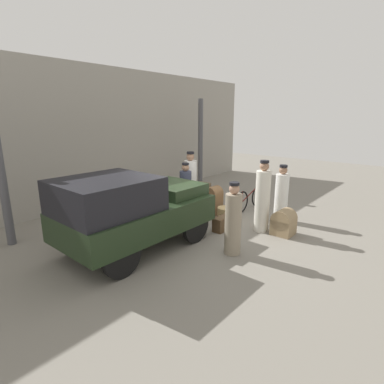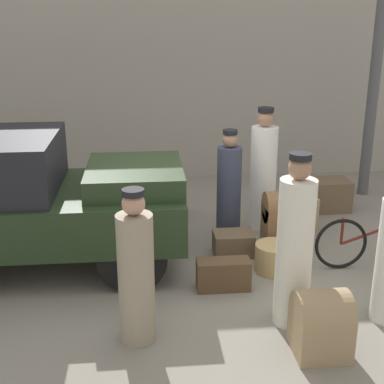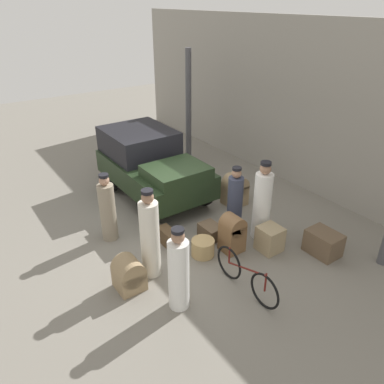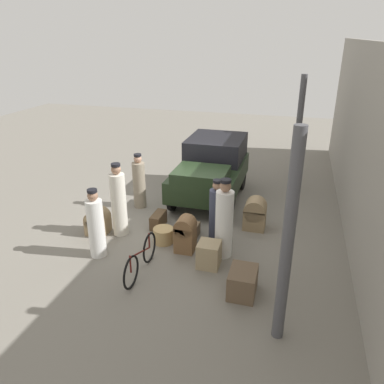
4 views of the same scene
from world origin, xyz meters
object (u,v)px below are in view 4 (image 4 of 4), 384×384
at_px(wicker_basket, 164,235).
at_px(trunk_wicker_pale, 158,220).
at_px(porter_standing_middle, 224,222).
at_px(suitcase_tan_flat, 190,231).
at_px(porter_carrying_trunk, 216,214).
at_px(suitcase_small_leather, 98,222).
at_px(porter_with_bicycle, 96,226).
at_px(porter_lifting_near_truck, 139,183).
at_px(suitcase_black_upright, 243,282).
at_px(trunk_barrel_dark, 255,214).
at_px(conductor_in_dark_uniform, 119,202).
at_px(trunk_large_brown, 209,254).
at_px(truck, 212,167).
at_px(trunk_umber_medium, 185,233).
at_px(bicycle, 141,259).

bearing_deg(wicker_basket, trunk_wicker_pale, -150.63).
distance_m(porter_standing_middle, suitcase_tan_flat, 1.31).
distance_m(porter_carrying_trunk, suitcase_small_leather, 2.99).
relative_size(wicker_basket, suitcase_tan_flat, 0.92).
bearing_deg(porter_standing_middle, porter_with_bicycle, -73.95).
xyz_separation_m(wicker_basket, suitcase_tan_flat, (-0.43, 0.54, -0.03)).
xyz_separation_m(porter_lifting_near_truck, suitcase_small_leather, (1.75, -0.39, -0.41)).
xyz_separation_m(porter_with_bicycle, suitcase_black_upright, (0.47, 3.34, -0.48)).
distance_m(trunk_wicker_pale, suitcase_black_upright, 3.30).
relative_size(suitcase_tan_flat, trunk_barrel_dark, 0.65).
bearing_deg(wicker_basket, conductor_in_dark_uniform, -95.27).
relative_size(porter_carrying_trunk, suitcase_black_upright, 2.29).
height_order(porter_standing_middle, suitcase_small_leather, porter_standing_middle).
distance_m(trunk_large_brown, trunk_barrel_dark, 2.12).
height_order(conductor_in_dark_uniform, suitcase_black_upright, conductor_in_dark_uniform).
relative_size(truck, porter_lifting_near_truck, 2.14).
height_order(porter_standing_middle, trunk_umber_medium, porter_standing_middle).
height_order(porter_lifting_near_truck, suitcase_small_leather, porter_lifting_near_truck).
distance_m(trunk_wicker_pale, trunk_barrel_dark, 2.49).
xyz_separation_m(bicycle, trunk_wicker_pale, (-2.05, -0.39, -0.17)).
bearing_deg(suitcase_tan_flat, trunk_large_brown, 33.79).
height_order(truck, bicycle, truck).
bearing_deg(bicycle, trunk_wicker_pale, -169.23).
xyz_separation_m(bicycle, conductor_in_dark_uniform, (-1.44, -1.17, 0.50)).
bearing_deg(trunk_wicker_pale, suitcase_black_upright, 49.86).
distance_m(porter_lifting_near_truck, trunk_large_brown, 3.58).
relative_size(truck, trunk_umber_medium, 3.99).
relative_size(porter_lifting_near_truck, trunk_wicker_pale, 2.51).
bearing_deg(suitcase_small_leather, trunk_barrel_dark, 109.71).
bearing_deg(porter_with_bicycle, porter_standing_middle, 106.05).
height_order(porter_with_bicycle, trunk_umber_medium, porter_with_bicycle).
bearing_deg(conductor_in_dark_uniform, porter_lifting_near_truck, -174.20).
relative_size(bicycle, trunk_wicker_pale, 2.59).
bearing_deg(trunk_barrel_dark, porter_lifting_near_truck, -96.91).
distance_m(conductor_in_dark_uniform, porter_with_bicycle, 1.06).
bearing_deg(trunk_umber_medium, wicker_basket, -109.56).
height_order(porter_lifting_near_truck, trunk_large_brown, porter_lifting_near_truck).
distance_m(trunk_large_brown, trunk_umber_medium, 0.83).
relative_size(porter_standing_middle, suitcase_black_upright, 2.65).
bearing_deg(porter_lifting_near_truck, trunk_large_brown, 47.60).
xyz_separation_m(porter_with_bicycle, trunk_wicker_pale, (-1.65, 0.82, -0.55)).
xyz_separation_m(porter_lifting_near_truck, suitcase_tan_flat, (1.29, 1.88, -0.57)).
bearing_deg(trunk_umber_medium, porter_lifting_near_truck, -134.74).
xyz_separation_m(suitcase_small_leather, suitcase_tan_flat, (-0.46, 2.27, -0.16)).
xyz_separation_m(suitcase_small_leather, trunk_barrel_dark, (-1.34, 3.74, 0.10)).
bearing_deg(conductor_in_dark_uniform, porter_with_bicycle, -2.29).
xyz_separation_m(porter_with_bicycle, trunk_large_brown, (-0.27, 2.50, -0.46)).
relative_size(wicker_basket, trunk_wicker_pale, 0.78).
distance_m(porter_with_bicycle, trunk_umber_medium, 1.99).
height_order(suitcase_black_upright, trunk_umber_medium, trunk_umber_medium).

